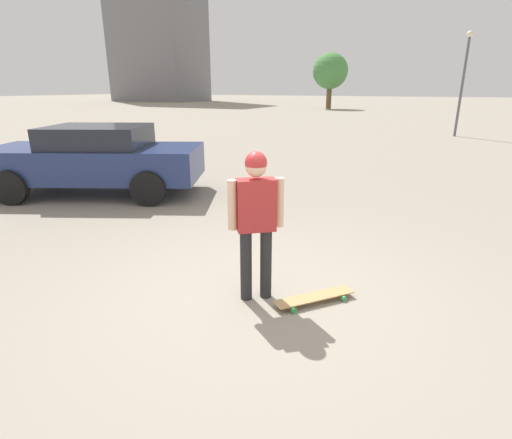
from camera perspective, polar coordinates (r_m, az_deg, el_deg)
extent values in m
plane|color=gray|center=(4.61, 0.00, -11.02)|extent=(220.00, 220.00, 0.00)
cylinder|color=#262628|center=(4.41, -1.43, -6.56)|extent=(0.13, 0.13, 0.81)
cylinder|color=#262628|center=(4.45, 1.42, -6.32)|extent=(0.13, 0.13, 0.81)
cube|color=#B22D2D|center=(4.19, 0.00, 2.08)|extent=(0.41, 0.44, 0.56)
cylinder|color=beige|center=(4.14, -3.42, 2.07)|extent=(0.10, 0.10, 0.53)
cylinder|color=beige|center=(4.24, 3.34, 2.45)|extent=(0.10, 0.10, 0.53)
sphere|color=beige|center=(4.09, 0.00, 7.58)|extent=(0.22, 0.22, 0.22)
sphere|color=red|center=(4.08, 0.00, 8.11)|extent=(0.23, 0.23, 0.23)
cube|color=tan|center=(4.53, 8.34, -10.85)|extent=(0.83, 0.75, 0.01)
cylinder|color=green|center=(4.32, 5.42, -12.82)|extent=(0.07, 0.06, 0.06)
cylinder|color=green|center=(4.49, 4.05, -11.50)|extent=(0.07, 0.06, 0.06)
cylinder|color=green|center=(4.62, 12.46, -10.97)|extent=(0.07, 0.06, 0.06)
cylinder|color=green|center=(4.78, 10.91, -9.83)|extent=(0.07, 0.06, 0.06)
cube|color=navy|center=(9.48, -21.92, 7.55)|extent=(3.54, 4.85, 0.69)
cube|color=#1E232D|center=(9.36, -21.69, 10.98)|extent=(2.35, 2.53, 0.45)
cylinder|color=black|center=(9.41, -31.66, 3.90)|extent=(0.47, 0.72, 0.70)
cylinder|color=black|center=(10.96, -26.60, 6.39)|extent=(0.47, 0.72, 0.70)
cylinder|color=black|center=(8.23, -15.14, 4.29)|extent=(0.47, 0.72, 0.70)
cylinder|color=black|center=(9.96, -12.21, 6.89)|extent=(0.47, 0.72, 0.70)
cylinder|color=brown|center=(46.38, 10.37, 16.91)|extent=(0.55, 0.55, 2.63)
sphere|color=#478442|center=(46.40, 10.57, 20.15)|extent=(3.75, 3.75, 3.75)
cylinder|color=#59595E|center=(21.93, 27.32, 16.30)|extent=(0.12, 0.12, 4.43)
sphere|color=beige|center=(22.05, 28.26, 22.32)|extent=(0.28, 0.28, 0.28)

